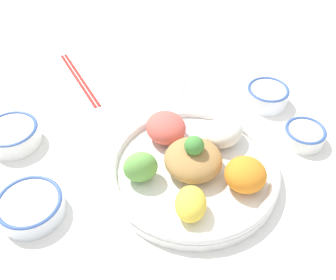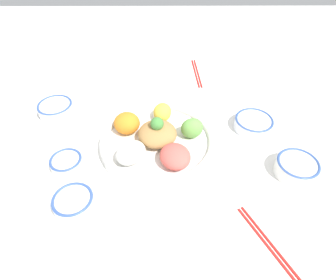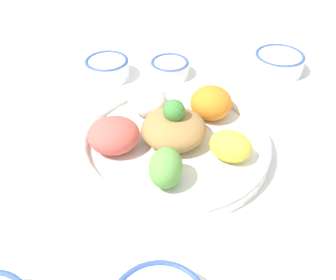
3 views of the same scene
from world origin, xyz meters
The scene contains 8 objects.
ground_plane centered at (0.00, 0.00, 0.00)m, with size 2.40×2.40×0.00m, color white.
salad_platter centered at (0.03, 0.04, 0.03)m, with size 0.33×0.33×0.10m.
sauce_bowl_red centered at (-0.05, 0.28, 0.02)m, with size 0.09×0.09×0.04m.
sauce_bowl_dark centered at (0.11, -0.26, 0.02)m, with size 0.12×0.12×0.04m.
rice_bowl_plain centered at (-0.18, 0.23, 0.02)m, with size 0.10×0.10×0.04m.
sauce_bowl_far centered at (-0.07, -0.33, 0.02)m, with size 0.11×0.11×0.04m.
chopsticks_pair_near centered at (-0.29, -0.22, 0.00)m, with size 0.23×0.13×0.01m.
serving_spoon_main centered at (-0.29, 0.05, 0.00)m, with size 0.13×0.06×0.01m.
Camera 1 is at (0.53, -0.03, 0.60)m, focal length 42.00 mm.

